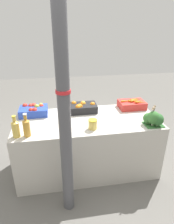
{
  "coord_description": "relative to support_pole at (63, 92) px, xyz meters",
  "views": [
    {
      "loc": [
        -0.37,
        -2.24,
        1.89
      ],
      "look_at": [
        0.0,
        0.0,
        0.85
      ],
      "focal_mm": 32.0,
      "sensor_mm": 36.0,
      "label": 1
    }
  ],
  "objects": [
    {
      "name": "ground_plane",
      "position": [
        0.31,
        0.63,
        -1.34
      ],
      "size": [
        10.0,
        10.0,
        0.0
      ],
      "primitive_type": "plane",
      "color": "#605E59"
    },
    {
      "name": "market_table",
      "position": [
        0.31,
        0.63,
        -0.97
      ],
      "size": [
        1.81,
        0.82,
        0.75
      ],
      "primitive_type": "cube",
      "color": "#B7B2A8",
      "rests_on": "ground_plane"
    },
    {
      "name": "support_pole",
      "position": [
        0.0,
        0.0,
        0.0
      ],
      "size": [
        0.13,
        0.13,
        2.69
      ],
      "color": "#4C4C51",
      "rests_on": "ground_plane"
    },
    {
      "name": "apple_crate",
      "position": [
        -0.37,
        0.88,
        -0.53
      ],
      "size": [
        0.36,
        0.25,
        0.13
      ],
      "color": "#2847B7",
      "rests_on": "market_table"
    },
    {
      "name": "orange_crate",
      "position": [
        0.29,
        0.87,
        -0.53
      ],
      "size": [
        0.36,
        0.25,
        0.14
      ],
      "color": "black",
      "rests_on": "market_table"
    },
    {
      "name": "carrot_crate",
      "position": [
        1.0,
        0.87,
        -0.54
      ],
      "size": [
        0.36,
        0.26,
        0.14
      ],
      "color": "red",
      "rests_on": "market_table"
    },
    {
      "name": "broccoli_pile",
      "position": [
        1.05,
        0.34,
        -0.5
      ],
      "size": [
        0.23,
        0.21,
        0.19
      ],
      "color": "#2D602D",
      "rests_on": "market_table"
    },
    {
      "name": "juice_bottle_golden",
      "position": [
        -0.51,
        0.34,
        -0.49
      ],
      "size": [
        0.08,
        0.08,
        0.25
      ],
      "color": "gold",
      "rests_on": "market_table"
    },
    {
      "name": "juice_bottle_amber",
      "position": [
        -0.4,
        0.34,
        -0.48
      ],
      "size": [
        0.08,
        0.08,
        0.26
      ],
      "color": "gold",
      "rests_on": "market_table"
    },
    {
      "name": "pickle_jar",
      "position": [
        0.33,
        0.37,
        -0.53
      ],
      "size": [
        0.1,
        0.1,
        0.12
      ],
      "color": "#DBBC56",
      "rests_on": "market_table"
    },
    {
      "name": "sparrow_bird",
      "position": [
        1.06,
        0.36,
        -0.38
      ],
      "size": [
        0.1,
        0.11,
        0.05
      ],
      "rotation": [
        0.0,
        0.0,
        0.87
      ],
      "color": "#4C3D2D",
      "rests_on": "broccoli_pile"
    }
  ]
}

